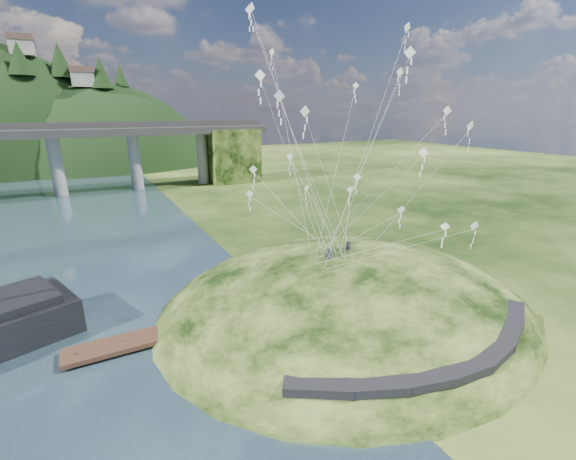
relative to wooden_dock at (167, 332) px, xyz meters
name	(u,v)px	position (x,y,z in m)	size (l,w,h in m)	color
ground	(279,340)	(7.82, -4.63, -0.47)	(320.00, 320.00, 0.00)	black
grass_hill	(345,320)	(15.82, -2.63, -1.97)	(36.00, 32.00, 13.00)	black
footpath	(447,357)	(15.29, -14.37, 1.61)	(22.29, 5.84, 0.83)	black
wooden_dock	(167,332)	(0.00, 0.00, 0.00)	(15.09, 2.41, 1.08)	#382017
kite_flyers	(340,244)	(15.75, -1.45, 5.38)	(3.90, 2.02, 1.95)	#292936
kite_swarm	(351,135)	(16.72, -1.00, 15.09)	(16.90, 17.43, 20.82)	white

